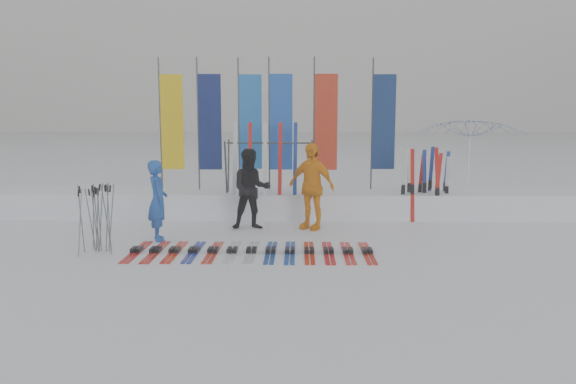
{
  "coord_description": "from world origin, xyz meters",
  "views": [
    {
      "loc": [
        0.41,
        -8.9,
        2.51
      ],
      "look_at": [
        0.2,
        1.6,
        1.0
      ],
      "focal_mm": 35.0,
      "sensor_mm": 36.0,
      "label": 1
    }
  ],
  "objects_px": {
    "person_yellow": "(311,186)",
    "ski_rack": "(270,160)",
    "ski_row": "(252,251)",
    "person_blue": "(158,201)",
    "tent_canopy": "(469,162)",
    "person_black": "(251,189)"
  },
  "relations": [
    {
      "from": "person_yellow",
      "to": "ski_rack",
      "type": "xyz_separation_m",
      "value": [
        -0.95,
        1.21,
        0.46
      ]
    },
    {
      "from": "person_yellow",
      "to": "ski_row",
      "type": "distance_m",
      "value": 2.53
    },
    {
      "from": "ski_row",
      "to": "person_blue",
      "type": "bearing_deg",
      "value": 153.52
    },
    {
      "from": "person_yellow",
      "to": "tent_canopy",
      "type": "height_order",
      "value": "tent_canopy"
    },
    {
      "from": "tent_canopy",
      "to": "ski_row",
      "type": "relative_size",
      "value": 0.62
    },
    {
      "from": "person_blue",
      "to": "person_yellow",
      "type": "bearing_deg",
      "value": -91.55
    },
    {
      "from": "tent_canopy",
      "to": "ski_rack",
      "type": "distance_m",
      "value": 5.31
    },
    {
      "from": "person_yellow",
      "to": "person_black",
      "type": "bearing_deg",
      "value": -146.54
    },
    {
      "from": "person_blue",
      "to": "tent_canopy",
      "type": "distance_m",
      "value": 8.13
    },
    {
      "from": "person_blue",
      "to": "tent_canopy",
      "type": "bearing_deg",
      "value": -84.31
    },
    {
      "from": "ski_row",
      "to": "ski_rack",
      "type": "distance_m",
      "value": 3.58
    },
    {
      "from": "person_yellow",
      "to": "tent_canopy",
      "type": "bearing_deg",
      "value": 65.1
    },
    {
      "from": "tent_canopy",
      "to": "ski_rack",
      "type": "xyz_separation_m",
      "value": [
        -5.1,
        -1.46,
        0.17
      ]
    },
    {
      "from": "ski_rack",
      "to": "person_blue",
      "type": "bearing_deg",
      "value": -131.14
    },
    {
      "from": "tent_canopy",
      "to": "person_yellow",
      "type": "bearing_deg",
      "value": -147.18
    },
    {
      "from": "person_blue",
      "to": "ski_row",
      "type": "distance_m",
      "value": 2.27
    },
    {
      "from": "person_black",
      "to": "person_blue",
      "type": "bearing_deg",
      "value": -156.38
    },
    {
      "from": "person_black",
      "to": "tent_canopy",
      "type": "xyz_separation_m",
      "value": [
        5.43,
        2.7,
        0.35
      ]
    },
    {
      "from": "person_yellow",
      "to": "ski_row",
      "type": "relative_size",
      "value": 0.43
    },
    {
      "from": "person_blue",
      "to": "ski_row",
      "type": "relative_size",
      "value": 0.37
    },
    {
      "from": "ski_rack",
      "to": "person_black",
      "type": "bearing_deg",
      "value": -105.09
    },
    {
      "from": "person_black",
      "to": "ski_rack",
      "type": "xyz_separation_m",
      "value": [
        0.33,
        1.24,
        0.52
      ]
    }
  ]
}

